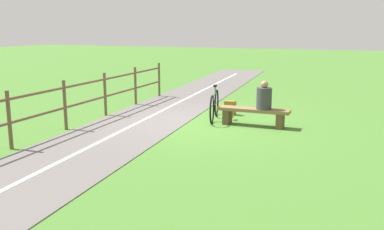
{
  "coord_description": "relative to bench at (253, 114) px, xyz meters",
  "views": [
    {
      "loc": [
        -4.07,
        10.16,
        2.43
      ],
      "look_at": [
        -0.81,
        2.45,
        0.72
      ],
      "focal_mm": 40.05,
      "sensor_mm": 36.0,
      "label": 1
    }
  ],
  "objects": [
    {
      "name": "person_seated",
      "position": [
        -0.26,
        -0.0,
        0.43
      ],
      "size": [
        0.38,
        0.38,
        0.71
      ],
      "rotation": [
        0.0,
        0.0,
        0.01
      ],
      "color": "#38383D",
      "rests_on": "bench"
    },
    {
      "name": "bicycle",
      "position": [
        1.16,
        -0.32,
        0.08
      ],
      "size": [
        0.45,
        1.74,
        0.92
      ],
      "rotation": [
        0.0,
        0.0,
        1.8
      ],
      "color": "black",
      "rests_on": "ground_plane"
    },
    {
      "name": "backpack",
      "position": [
        0.97,
        -1.13,
        -0.12
      ],
      "size": [
        0.31,
        0.25,
        0.4
      ],
      "rotation": [
        0.0,
        0.0,
        3.09
      ],
      "color": "olive",
      "rests_on": "ground_plane"
    },
    {
      "name": "ground_plane",
      "position": [
        1.39,
        0.14,
        -0.31
      ],
      "size": [
        80.0,
        80.0,
        0.0
      ],
      "primitive_type": "plane",
      "color": "#477A2D"
    },
    {
      "name": "path_centre_line",
      "position": [
        2.51,
        4.14,
        -0.3
      ],
      "size": [
        3.18,
        31.86,
        0.0
      ],
      "primitive_type": "cube",
      "rotation": [
        0.0,
        0.0,
        0.1
      ],
      "color": "silver",
      "rests_on": "paved_path"
    },
    {
      "name": "bench",
      "position": [
        0.0,
        0.0,
        0.0
      ],
      "size": [
        1.82,
        0.4,
        0.45
      ],
      "rotation": [
        0.0,
        0.0,
        0.01
      ],
      "color": "brown",
      "rests_on": "ground_plane"
    },
    {
      "name": "paved_path",
      "position": [
        2.51,
        4.14,
        -0.31
      ],
      "size": [
        5.87,
        36.07,
        0.02
      ],
      "primitive_type": "cube",
      "rotation": [
        0.0,
        0.0,
        0.1
      ],
      "color": "#66605E",
      "rests_on": "ground_plane"
    }
  ]
}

